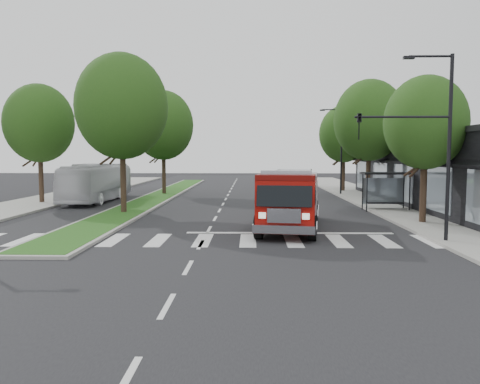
# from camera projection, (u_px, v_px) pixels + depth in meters

# --- Properties ---
(ground) EXTENTS (140.00, 140.00, 0.00)m
(ground) POSITION_uv_depth(u_px,v_px,m) (209.00, 230.00, 23.79)
(ground) COLOR black
(ground) RESTS_ON ground
(sidewalk_right) EXTENTS (5.00, 80.00, 0.15)m
(sidewalk_right) POSITION_uv_depth(u_px,v_px,m) (395.00, 207.00, 33.47)
(sidewalk_right) COLOR gray
(sidewalk_right) RESTS_ON ground
(sidewalk_left) EXTENTS (5.00, 80.00, 0.15)m
(sidewalk_left) POSITION_uv_depth(u_px,v_px,m) (23.00, 206.00, 34.08)
(sidewalk_left) COLOR gray
(sidewalk_left) RESTS_ON ground
(median) EXTENTS (3.00, 50.00, 0.15)m
(median) POSITION_uv_depth(u_px,v_px,m) (160.00, 196.00, 41.86)
(median) COLOR gray
(median) RESTS_ON ground
(storefront_row) EXTENTS (8.00, 30.00, 5.00)m
(storefront_row) POSITION_uv_depth(u_px,v_px,m) (460.00, 173.00, 33.17)
(storefront_row) COLOR black
(storefront_row) RESTS_ON ground
(bus_shelter) EXTENTS (3.20, 1.60, 2.61)m
(bus_shelter) POSITION_uv_depth(u_px,v_px,m) (385.00, 181.00, 31.49)
(bus_shelter) COLOR black
(bus_shelter) RESTS_ON ground
(tree_right_near) EXTENTS (4.40, 4.40, 8.05)m
(tree_right_near) POSITION_uv_depth(u_px,v_px,m) (425.00, 123.00, 25.08)
(tree_right_near) COLOR black
(tree_right_near) RESTS_ON ground
(tree_right_mid) EXTENTS (5.60, 5.60, 9.72)m
(tree_right_mid) POSITION_uv_depth(u_px,v_px,m) (369.00, 120.00, 36.95)
(tree_right_mid) COLOR black
(tree_right_mid) RESTS_ON ground
(tree_right_far) EXTENTS (5.00, 5.00, 8.73)m
(tree_right_far) POSITION_uv_depth(u_px,v_px,m) (344.00, 134.00, 46.97)
(tree_right_far) COLOR black
(tree_right_far) RESTS_ON ground
(tree_median_near) EXTENTS (5.80, 5.80, 10.16)m
(tree_median_near) POSITION_uv_depth(u_px,v_px,m) (122.00, 107.00, 29.35)
(tree_median_near) COLOR black
(tree_median_near) RESTS_ON ground
(tree_median_far) EXTENTS (5.60, 5.60, 9.72)m
(tree_median_far) POSITION_uv_depth(u_px,v_px,m) (163.00, 125.00, 43.33)
(tree_median_far) COLOR black
(tree_median_far) RESTS_ON ground
(tree_left_mid) EXTENTS (5.20, 5.20, 9.16)m
(tree_left_mid) POSITION_uv_depth(u_px,v_px,m) (39.00, 123.00, 35.56)
(tree_left_mid) COLOR black
(tree_left_mid) RESTS_ON ground
(streetlight_right_near) EXTENTS (4.08, 0.22, 8.00)m
(streetlight_right_near) POSITION_uv_depth(u_px,v_px,m) (428.00, 134.00, 19.71)
(streetlight_right_near) COLOR black
(streetlight_right_near) RESTS_ON ground
(streetlight_right_far) EXTENTS (2.11, 0.20, 8.00)m
(streetlight_right_far) POSITION_uv_depth(u_px,v_px,m) (340.00, 147.00, 43.12)
(streetlight_right_far) COLOR black
(streetlight_right_far) RESTS_ON ground
(fire_engine) EXTENTS (3.98, 9.24, 3.10)m
(fire_engine) POSITION_uv_depth(u_px,v_px,m) (291.00, 199.00, 24.21)
(fire_engine) COLOR #5A0704
(fire_engine) RESTS_ON ground
(city_bus) EXTENTS (2.66, 11.01, 3.06)m
(city_bus) POSITION_uv_depth(u_px,v_px,m) (97.00, 183.00, 37.86)
(city_bus) COLOR silver
(city_bus) RESTS_ON ground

